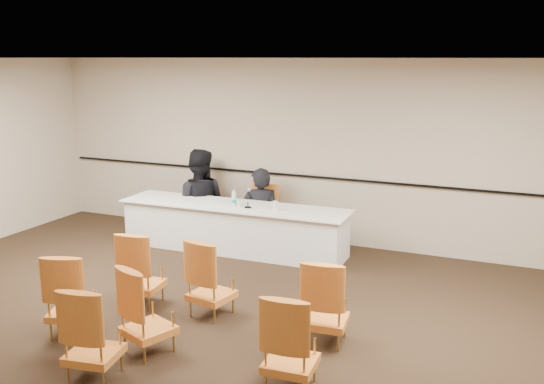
# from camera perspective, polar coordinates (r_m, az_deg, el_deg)

# --- Properties ---
(floor) EXTENTS (10.00, 10.00, 0.00)m
(floor) POSITION_cam_1_polar(r_m,az_deg,el_deg) (6.82, -7.28, -13.77)
(floor) COLOR black
(floor) RESTS_ON ground
(ceiling) EXTENTS (10.00, 10.00, 0.00)m
(ceiling) POSITION_cam_1_polar(r_m,az_deg,el_deg) (6.11, -8.07, 12.33)
(ceiling) COLOR white
(ceiling) RESTS_ON ground
(wall_back) EXTENTS (10.00, 0.04, 3.00)m
(wall_back) POSITION_cam_1_polar(r_m,az_deg,el_deg) (9.87, 4.46, 3.73)
(wall_back) COLOR #B8AA90
(wall_back) RESTS_ON ground
(wall_rail) EXTENTS (9.80, 0.04, 0.03)m
(wall_rail) POSITION_cam_1_polar(r_m,az_deg,el_deg) (9.90, 4.35, 1.41)
(wall_rail) COLOR black
(wall_rail) RESTS_ON wall_back
(panel_table) EXTENTS (3.73, 0.95, 0.74)m
(panel_table) POSITION_cam_1_polar(r_m,az_deg,el_deg) (9.62, -3.61, -3.37)
(panel_table) COLOR white
(panel_table) RESTS_ON ground
(panelist_main) EXTENTS (0.75, 0.62, 1.78)m
(panelist_main) POSITION_cam_1_polar(r_m,az_deg,el_deg) (10.01, -1.07, -2.69)
(panelist_main) COLOR black
(panelist_main) RESTS_ON ground
(panelist_main_chair) EXTENTS (0.51, 0.51, 0.95)m
(panelist_main_chair) POSITION_cam_1_polar(r_m,az_deg,el_deg) (9.99, -1.08, -2.13)
(panelist_main_chair) COLOR #B75E20
(panelist_main_chair) RESTS_ON ground
(panelist_second) EXTENTS (1.14, 1.01, 1.98)m
(panelist_second) POSITION_cam_1_polar(r_m,az_deg,el_deg) (10.47, -6.89, -1.30)
(panelist_second) COLOR black
(panelist_second) RESTS_ON ground
(panelist_second_chair) EXTENTS (0.51, 0.51, 0.95)m
(panelist_second_chair) POSITION_cam_1_polar(r_m,az_deg,el_deg) (10.48, -6.88, -1.51)
(panelist_second_chair) COLOR #B75E20
(panelist_second_chair) RESTS_ON ground
(papers) EXTENTS (0.32, 0.24, 0.00)m
(papers) POSITION_cam_1_polar(r_m,az_deg,el_deg) (9.30, -2.18, -1.53)
(papers) COLOR white
(papers) RESTS_ON panel_table
(microphone) EXTENTS (0.17, 0.23, 0.29)m
(microphone) POSITION_cam_1_polar(r_m,az_deg,el_deg) (9.28, -2.29, -0.65)
(microphone) COLOR black
(microphone) RESTS_ON panel_table
(water_bottle) EXTENTS (0.08, 0.08, 0.25)m
(water_bottle) POSITION_cam_1_polar(r_m,az_deg,el_deg) (9.46, -3.59, -0.54)
(water_bottle) COLOR teal
(water_bottle) RESTS_ON panel_table
(drinking_glass) EXTENTS (0.07, 0.07, 0.10)m
(drinking_glass) POSITION_cam_1_polar(r_m,az_deg,el_deg) (9.39, -3.12, -1.11)
(drinking_glass) COLOR silver
(drinking_glass) RESTS_ON panel_table
(coffee_cup) EXTENTS (0.12, 0.12, 0.14)m
(coffee_cup) POSITION_cam_1_polar(r_m,az_deg,el_deg) (9.16, 0.30, -1.31)
(coffee_cup) COLOR silver
(coffee_cup) RESTS_ON panel_table
(aud_chair_front_left) EXTENTS (0.56, 0.56, 0.95)m
(aud_chair_front_left) POSITION_cam_1_polar(r_m,az_deg,el_deg) (7.68, -12.17, -7.02)
(aud_chair_front_left) COLOR #B75E20
(aud_chair_front_left) RESTS_ON ground
(aud_chair_front_mid) EXTENTS (0.57, 0.57, 0.95)m
(aud_chair_front_mid) POSITION_cam_1_polar(r_m,az_deg,el_deg) (7.25, -5.74, -7.99)
(aud_chair_front_mid) COLOR #B75E20
(aud_chair_front_mid) RESTS_ON ground
(aud_chair_front_right) EXTENTS (0.56, 0.56, 0.95)m
(aud_chair_front_right) POSITION_cam_1_polar(r_m,az_deg,el_deg) (6.58, 5.08, -10.17)
(aud_chair_front_right) COLOR #B75E20
(aud_chair_front_right) RESTS_ON ground
(aud_chair_back_left) EXTENTS (0.64, 0.64, 0.95)m
(aud_chair_back_left) POSITION_cam_1_polar(r_m,az_deg,el_deg) (7.10, -18.37, -9.04)
(aud_chair_back_left) COLOR #B75E20
(aud_chair_back_left) RESTS_ON ground
(aud_chair_back_mid) EXTENTS (0.64, 0.64, 0.95)m
(aud_chair_back_mid) POSITION_cam_1_polar(r_m,az_deg,el_deg) (6.48, -11.62, -10.78)
(aud_chair_back_mid) COLOR #B75E20
(aud_chair_back_mid) RESTS_ON ground
(aud_chair_back_right) EXTENTS (0.54, 0.54, 0.95)m
(aud_chair_back_right) POSITION_cam_1_polar(r_m,az_deg,el_deg) (5.71, 1.79, -13.82)
(aud_chair_back_right) COLOR #B75E20
(aud_chair_back_right) RESTS_ON ground
(aud_chair_extra) EXTENTS (0.58, 0.58, 0.95)m
(aud_chair_extra) POSITION_cam_1_polar(r_m,az_deg,el_deg) (6.11, -16.50, -12.53)
(aud_chair_extra) COLOR #B75E20
(aud_chair_extra) RESTS_ON ground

